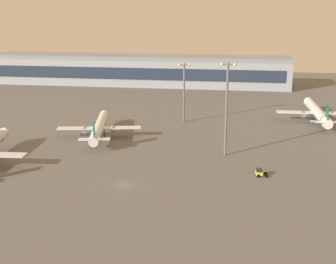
# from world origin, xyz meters

# --- Properties ---
(ground_plane) EXTENTS (416.00, 416.00, 0.00)m
(ground_plane) POSITION_xyz_m (0.00, 0.00, 0.00)
(ground_plane) COLOR #605E5B
(terminal_building) EXTENTS (166.21, 22.40, 16.40)m
(terminal_building) POSITION_xyz_m (-28.02, 144.09, 8.09)
(terminal_building) COLOR #9EA3AD
(terminal_building) RESTS_ON ground
(airplane_far_stand) EXTENTS (27.52, 35.16, 9.07)m
(airplane_far_stand) POSITION_xyz_m (-17.91, 38.83, 3.43)
(airplane_far_stand) COLOR silver
(airplane_far_stand) RESTS_ON ground
(airplane_mid_apron) EXTENTS (30.07, 38.68, 9.94)m
(airplane_mid_apron) POSITION_xyz_m (57.02, 70.96, 3.76)
(airplane_mid_apron) COLOR white
(airplane_mid_apron) RESTS_ON ground
(pushback_tug) EXTENTS (3.27, 2.16, 2.05)m
(pushback_tug) POSITION_xyz_m (32.98, 10.70, 1.07)
(pushback_tug) COLOR yellow
(pushback_tug) RESTS_ON ground
(apron_light_west) EXTENTS (4.80, 0.90, 22.08)m
(apron_light_west) POSITION_xyz_m (7.43, 63.24, 12.82)
(apron_light_west) COLOR slate
(apron_light_west) RESTS_ON ground
(apron_light_east) EXTENTS (4.80, 0.90, 26.97)m
(apron_light_east) POSITION_xyz_m (23.80, 26.37, 15.34)
(apron_light_east) COLOR slate
(apron_light_east) RESTS_ON ground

